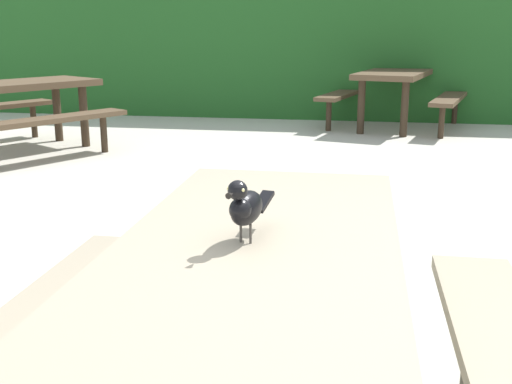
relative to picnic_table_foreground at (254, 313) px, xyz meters
The scene contains 5 objects.
hedge_wall 8.41m from the picnic_table_foreground, 87.38° to the left, with size 28.00×2.02×2.00m, color #235B23.
picnic_table_foreground is the anchor object (origin of this frame).
bird_grackle 0.29m from the picnic_table_foreground, 127.50° to the left, with size 0.10×0.28×0.18m.
picnic_table_mid_left 6.96m from the picnic_table_foreground, 84.28° to the left, with size 2.05×2.07×0.74m.
picnic_table_far_centre 5.61m from the picnic_table_foreground, 126.71° to the left, with size 2.32×2.33×0.74m.
Camera 1 is at (-0.12, -1.46, 1.30)m, focal length 43.85 mm.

